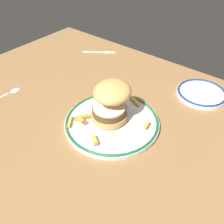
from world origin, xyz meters
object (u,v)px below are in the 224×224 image
at_px(burger, 111,101).
at_px(spoon, 11,91).
at_px(fork, 100,52).
at_px(side_plate, 202,93).
at_px(dinner_plate, 112,122).

relative_size(burger, spoon, 0.95).
distance_m(fork, spoon, 0.42).
distance_m(side_plate, spoon, 0.65).
xyz_separation_m(dinner_plate, burger, (-0.01, 0.01, 0.06)).
height_order(side_plate, spoon, side_plate).
xyz_separation_m(dinner_plate, spoon, (-0.37, -0.09, -0.00)).
bearing_deg(dinner_plate, side_plate, 64.61).
bearing_deg(spoon, burger, 16.33).
bearing_deg(burger, side_plate, 61.52).
bearing_deg(burger, dinner_plate, -40.70).
distance_m(dinner_plate, spoon, 0.38).
xyz_separation_m(dinner_plate, side_plate, (0.14, 0.30, -0.00)).
relative_size(dinner_plate, side_plate, 1.66).
bearing_deg(fork, dinner_plate, -44.54).
bearing_deg(dinner_plate, spoon, -166.00).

